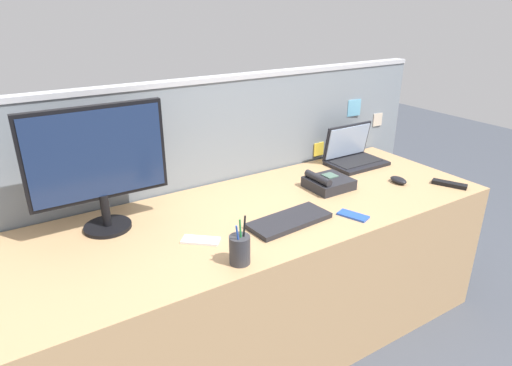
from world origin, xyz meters
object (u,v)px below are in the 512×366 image
Objects in this scene: laptop at (353,154)px; tv_remote at (449,184)px; desktop_monitor at (98,161)px; cell_phone_blue_case at (353,215)px; cell_phone_white_slab at (201,240)px; pen_cup at (240,249)px; computer_mouse_right_hand at (398,180)px; desk_phone at (328,183)px; keyboard_main at (289,221)px.

laptop is 1.93× the size of tv_remote.
tv_remote is at bearing -16.76° from desktop_monitor.
cell_phone_blue_case is 0.69m from cell_phone_white_slab.
desktop_monitor reaches higher than cell_phone_white_slab.
desktop_monitor is at bearing 122.40° from pen_cup.
laptop is at bearing -31.93° from cell_phone_white_slab.
pen_cup is (-1.09, -0.21, 0.04)m from computer_mouse_right_hand.
pen_cup is (0.34, -0.53, -0.25)m from desktop_monitor.
pen_cup is 1.29m from tv_remote.
pen_cup is at bearing -152.60° from laptop.
computer_mouse_right_hand is 0.74× the size of cell_phone_blue_case.
tv_remote is (1.34, -0.17, 0.01)m from cell_phone_white_slab.
cell_phone_blue_case is (0.62, 0.05, -0.05)m from pen_cup.
pen_cup is at bearing -153.76° from desk_phone.
pen_cup reaches higher than cell_phone_blue_case.
computer_mouse_right_hand is at bearing 0.12° from keyboard_main.
desktop_monitor reaches higher than pen_cup.
pen_cup is 0.62m from cell_phone_blue_case.
tv_remote is at bearing -37.69° from computer_mouse_right_hand.
tv_remote is at bearing -10.95° from keyboard_main.
laptop is 1.21m from cell_phone_white_slab.
cell_phone_white_slab is 1.35m from tv_remote.
cell_phone_white_slab is at bearing -169.71° from desk_phone.
pen_cup is 0.23m from cell_phone_white_slab.
desktop_monitor is 3.26× the size of tv_remote.
desktop_monitor is 1.11m from cell_phone_blue_case.
computer_mouse_right_hand is 1.11m from pen_cup.
cell_phone_white_slab is (-1.15, 0.00, -0.01)m from computer_mouse_right_hand.
cell_phone_blue_case is at bearing -62.69° from cell_phone_white_slab.
desktop_monitor reaches higher than laptop.
computer_mouse_right_hand is at bearing 113.28° from tv_remote.
cell_phone_white_slab is (-0.67, 0.16, 0.00)m from cell_phone_blue_case.
laptop is 0.56m from tv_remote.
cell_phone_white_slab is at bearing 147.16° from tv_remote.
laptop reaches higher than keyboard_main.
desk_phone is at bearing 49.09° from cell_phone_blue_case.
desk_phone is 1.40× the size of cell_phone_white_slab.
laptop is 1.72× the size of pen_cup.
laptop is 0.88× the size of keyboard_main.
desktop_monitor is 1.72m from tv_remote.
laptop reaches higher than cell_phone_blue_case.
desktop_monitor is at bearing 170.91° from computer_mouse_right_hand.
pen_cup is (-1.10, -0.57, -0.00)m from laptop.
laptop reaches higher than pen_cup.
keyboard_main is at bearing -172.13° from computer_mouse_right_hand.
cell_phone_blue_case is at bearing -110.55° from desk_phone.
computer_mouse_right_hand is 0.26m from tv_remote.
laptop reaches higher than computer_mouse_right_hand.
keyboard_main is 0.30m from cell_phone_blue_case.
cell_phone_blue_case is 0.67m from tv_remote.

